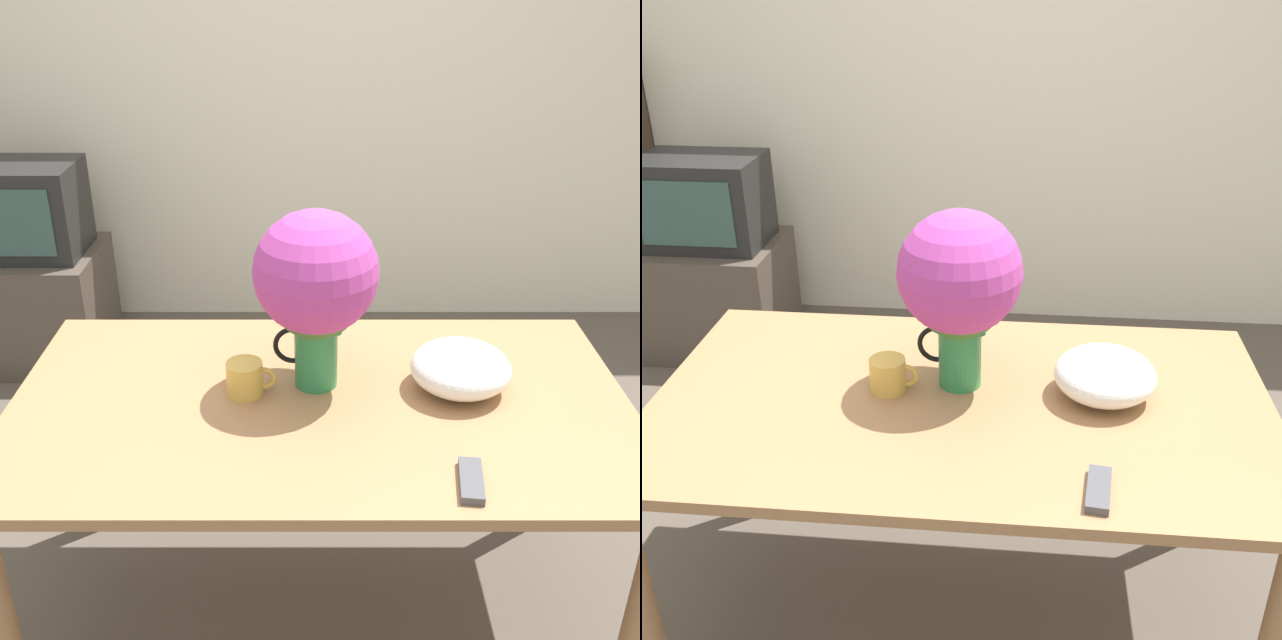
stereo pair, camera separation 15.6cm
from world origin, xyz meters
TOP-DOWN VIEW (x-y plane):
  - ground_plane at (0.00, 0.00)m, footprint 12.00×12.00m
  - wall_back at (0.00, 1.98)m, footprint 8.00×0.05m
  - table at (0.03, -0.09)m, footprint 1.57×0.90m
  - flower_vase at (0.02, -0.01)m, footprint 0.31×0.31m
  - coffee_mug at (-0.16, -0.06)m, footprint 0.13×0.09m
  - white_bowl at (0.39, -0.04)m, footprint 0.26×0.26m
  - remote_control at (0.36, -0.42)m, footprint 0.07×0.15m
  - tv_stand at (-1.31, 1.49)m, footprint 0.64×0.55m
  - tv_set at (-1.31, 1.49)m, footprint 0.55×0.39m

SIDE VIEW (x-z plane):
  - ground_plane at x=0.00m, z-range 0.00..0.00m
  - tv_stand at x=-1.31m, z-range 0.00..0.53m
  - table at x=0.03m, z-range 0.29..1.04m
  - tv_set at x=-1.31m, z-range 0.53..0.94m
  - remote_control at x=0.36m, z-range 0.75..0.77m
  - coffee_mug at x=-0.16m, z-range 0.75..0.84m
  - white_bowl at x=0.39m, z-range 0.75..0.87m
  - flower_vase at x=0.02m, z-range 0.80..1.27m
  - wall_back at x=0.00m, z-range 0.00..2.60m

